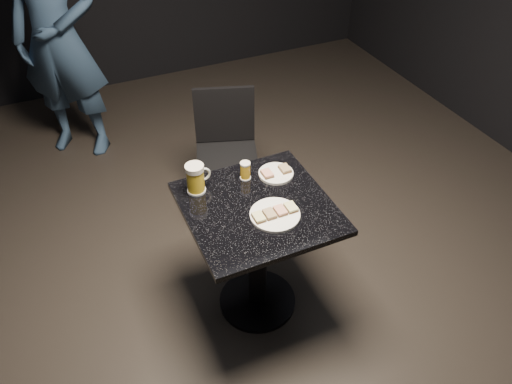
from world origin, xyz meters
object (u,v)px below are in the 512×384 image
(table, at_px, (258,240))
(beer_tumbler, at_px, (245,171))
(plate_large, at_px, (275,215))
(plate_small, at_px, (276,174))
(patron, at_px, (57,39))
(beer_mug, at_px, (196,178))
(chair, at_px, (226,147))

(table, bearing_deg, beer_tumbler, 82.18)
(plate_large, relative_size, plate_small, 1.32)
(patron, xyz_separation_m, beer_mug, (0.41, -1.81, -0.08))
(plate_large, height_order, beer_mug, beer_mug)
(table, bearing_deg, plate_large, -66.63)
(chair, bearing_deg, beer_mug, -122.08)
(plate_small, height_order, beer_tumbler, beer_tumbler)
(plate_large, bearing_deg, beer_mug, 129.90)
(patron, distance_m, chair, 1.48)
(plate_small, xyz_separation_m, patron, (-0.83, 1.86, 0.16))
(plate_large, bearing_deg, patron, 107.78)
(patron, bearing_deg, table, -40.43)
(plate_large, height_order, patron, patron)
(chair, bearing_deg, table, -100.95)
(plate_large, bearing_deg, plate_small, 63.16)
(plate_small, height_order, patron, patron)
(table, relative_size, chair, 0.87)
(beer_tumbler, bearing_deg, beer_mug, 178.50)
(plate_large, xyz_separation_m, beer_mug, (-0.28, 0.33, 0.07))
(plate_small, bearing_deg, patron, 114.07)
(table, distance_m, beer_tumbler, 0.37)
(plate_large, bearing_deg, table, 113.37)
(plate_large, distance_m, beer_tumbler, 0.33)
(patron, bearing_deg, chair, -23.29)
(plate_small, height_order, table, plate_small)
(chair, bearing_deg, beer_tumbler, -102.01)
(patron, xyz_separation_m, chair, (0.81, -1.17, -0.42))
(chair, bearing_deg, plate_small, -88.35)
(plate_large, bearing_deg, beer_tumbler, 92.37)
(patron, relative_size, beer_mug, 11.57)
(plate_large, xyz_separation_m, plate_small, (0.14, 0.28, 0.00))
(table, distance_m, chair, 0.88)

